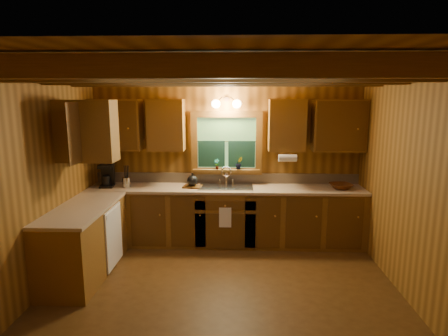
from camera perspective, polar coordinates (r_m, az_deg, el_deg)
room at (r=4.18m, az=-0.41°, el=-2.72°), size 4.20×4.20×4.20m
ceiling_beams at (r=4.07m, az=-0.43°, el=13.81°), size 4.20×2.54×0.18m
base_cabinets at (r=5.69m, az=-4.84°, el=-8.19°), size 4.20×2.22×0.86m
countertop at (r=5.57m, az=-4.77°, el=-3.78°), size 4.20×2.24×0.04m
backsplash at (r=6.08m, az=0.38°, el=-1.52°), size 4.20×0.02×0.16m
dishwasher_panel at (r=5.35m, az=-16.25°, el=-9.87°), size 0.02×0.60×0.80m
upper_cabinets at (r=5.55m, az=-5.63°, el=6.22°), size 4.19×1.77×0.78m
window at (r=5.97m, az=0.38°, el=3.59°), size 1.12×0.08×1.00m
window_sill at (r=5.99m, az=0.36°, el=-0.35°), size 1.06×0.14×0.04m
wall_sconce at (r=5.81m, az=0.35°, el=9.67°), size 0.45×0.21×0.17m
paper_towel_roll at (r=5.71m, az=9.55°, el=1.50°), size 0.27×0.11×0.11m
dish_towel at (r=5.61m, az=0.18°, el=-7.47°), size 0.18×0.01×0.30m
sink at (r=5.84m, az=0.30°, el=-3.30°), size 0.82×0.48×0.43m
coffee_maker at (r=6.10m, az=-17.20°, el=-1.09°), size 0.20×0.25×0.35m
utensil_crock at (r=6.00m, az=-14.49°, el=-2.01°), size 0.12×0.12×0.34m
cutting_board at (r=5.82m, az=-4.78°, el=-2.82°), size 0.30×0.24×0.02m
teakettle at (r=5.80m, az=-4.79°, el=-1.92°), size 0.16×0.16×0.20m
wicker_basket at (r=5.97m, az=17.18°, el=-2.63°), size 0.39×0.39×0.08m
potted_plant_left at (r=5.95m, az=-1.08°, el=0.59°), size 0.10×0.08×0.17m
potted_plant_right at (r=5.95m, az=2.27°, el=0.75°), size 0.13×0.12×0.20m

